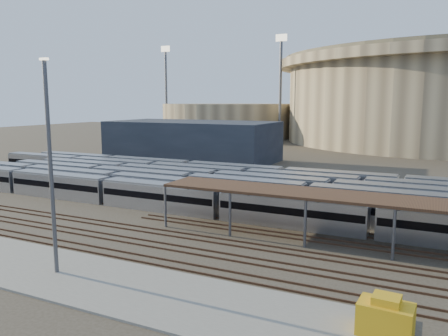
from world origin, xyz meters
TOP-DOWN VIEW (x-y plane):
  - ground at (0.00, 0.00)m, footprint 420.00×420.00m
  - apron at (-5.00, -15.00)m, footprint 50.00×9.00m
  - subway_trains at (-1.09, 18.50)m, footprint 127.17×23.90m
  - inspection_shed at (22.00, 4.00)m, footprint 60.30×6.00m
  - empty_tracks at (0.00, -5.00)m, footprint 170.00×9.62m
  - secondary_arena at (-60.00, 130.00)m, footprint 56.00×56.00m
  - service_building at (-35.00, 55.00)m, footprint 42.00×20.00m
  - floodlight_0 at (-30.00, 110.00)m, footprint 4.00×1.00m
  - floodlight_1 at (-85.00, 120.00)m, footprint 4.00×1.00m
  - floodlight_3 at (-10.00, 160.00)m, footprint 4.00×1.00m
  - yard_light_pole at (-8.56, -15.17)m, footprint 0.80×0.36m
  - yellow_equipment at (18.50, -13.73)m, footprint 3.52×2.36m

SIDE VIEW (x-z plane):
  - ground at x=0.00m, z-range 0.00..0.00m
  - empty_tracks at x=0.00m, z-range 0.00..0.18m
  - apron at x=-5.00m, z-range 0.00..0.20m
  - yellow_equipment at x=18.50m, z-range 0.20..2.31m
  - subway_trains at x=-1.09m, z-range 0.00..3.60m
  - inspection_shed at x=22.00m, z-range 2.33..7.63m
  - service_building at x=-35.00m, z-range 0.00..10.00m
  - secondary_arena at x=-60.00m, z-range 0.00..14.00m
  - yard_light_pole at x=-8.56m, z-range 0.28..18.61m
  - floodlight_0 at x=-30.00m, z-range 1.45..39.85m
  - floodlight_1 at x=-85.00m, z-range 1.45..39.85m
  - floodlight_3 at x=-10.00m, z-range 1.45..39.85m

